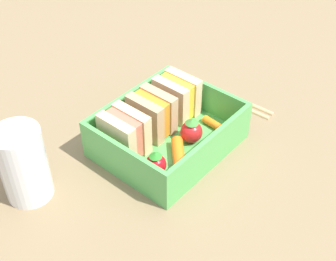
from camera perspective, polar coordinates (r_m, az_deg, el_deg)
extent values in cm
cube|color=#856F4F|center=(63.67, 0.00, -2.53)|extent=(120.00, 120.00, 2.00)
cube|color=#53B055|center=(62.59, 0.00, -1.46)|extent=(17.25, 14.31, 1.20)
cube|color=#53B055|center=(64.40, -4.66, 3.07)|extent=(17.25, 0.60, 4.47)
cube|color=#53B055|center=(57.64, 5.20, -2.31)|extent=(17.25, 0.60, 4.47)
cube|color=#53B055|center=(56.28, -5.51, -3.63)|extent=(0.60, 13.11, 4.47)
cube|color=#53B055|center=(65.94, 4.70, 4.07)|extent=(0.60, 13.11, 4.47)
cube|color=beige|center=(58.32, -6.27, -1.05)|extent=(1.38, 5.63, 5.60)
cube|color=#D87259|center=(59.02, -5.33, -0.37)|extent=(1.38, 5.18, 5.15)
cube|color=beige|center=(59.74, -4.40, 0.29)|extent=(1.38, 5.63, 5.60)
cube|color=tan|center=(61.04, -2.85, 1.40)|extent=(1.38, 5.63, 5.60)
cube|color=orange|center=(61.82, -1.99, 2.01)|extent=(1.38, 5.18, 5.15)
cube|color=tan|center=(62.62, -1.15, 2.61)|extent=(1.38, 5.63, 5.60)
cube|color=beige|center=(64.06, 0.27, 3.62)|extent=(1.38, 5.63, 5.60)
cube|color=yellow|center=(64.91, 1.05, 4.17)|extent=(1.38, 5.18, 5.15)
cube|color=beige|center=(65.78, 1.82, 4.71)|extent=(1.38, 5.63, 5.60)
sphere|color=red|center=(56.84, -1.51, -4.15)|extent=(2.65, 2.65, 2.65)
cone|color=green|center=(55.71, -1.54, -2.96)|extent=(1.59, 1.59, 0.60)
cylinder|color=orange|center=(59.09, 1.26, -2.75)|extent=(4.58, 4.45, 1.55)
sphere|color=red|center=(61.12, 2.87, -0.17)|extent=(2.94, 2.94, 2.94)
cone|color=#438D3B|center=(59.98, 2.93, 1.12)|extent=(1.77, 1.77, 0.60)
cylinder|color=orange|center=(63.98, 5.63, 0.75)|extent=(1.47, 3.64, 1.08)
cylinder|color=tan|center=(72.26, 5.35, 4.67)|extent=(1.54, 19.87, 0.70)
cylinder|color=tan|center=(73.14, 5.90, 5.13)|extent=(1.54, 19.87, 0.70)
cylinder|color=white|center=(56.09, -17.23, -3.95)|extent=(5.55, 5.55, 9.62)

